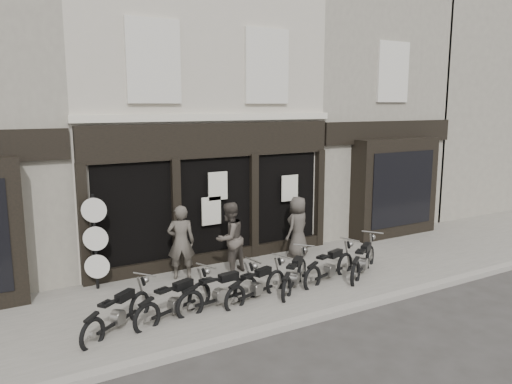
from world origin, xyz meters
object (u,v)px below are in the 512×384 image
man_left (181,242)px  man_right (298,227)px  motorcycle_0 (118,316)px  motorcycle_3 (257,288)px  motorcycle_5 (330,269)px  motorcycle_1 (175,304)px  man_centre (229,238)px  advert_sign_post (96,246)px  motorcycle_4 (295,277)px  motorcycle_2 (220,294)px  motorcycle_6 (363,263)px

man_left → man_right: man_left is taller
motorcycle_0 → motorcycle_3: 3.06m
man_left → motorcycle_5: bearing=168.3°
motorcycle_1 → motorcycle_5: 4.08m
motorcycle_3 → man_centre: size_ratio=1.02×
motorcycle_1 → advert_sign_post: 2.69m
motorcycle_0 → motorcycle_1: (1.16, -0.01, 0.01)m
advert_sign_post → motorcycle_1: bearing=-43.4°
motorcycle_4 → man_right: size_ratio=0.96×
motorcycle_2 → motorcycle_4: 2.00m
motorcycle_5 → motorcycle_6: 1.00m
motorcycle_3 → man_left: man_left is taller
motorcycle_0 → motorcycle_6: bearing=-35.6°
motorcycle_0 → motorcycle_5: (5.24, 0.13, 0.01)m
motorcycle_0 → advert_sign_post: size_ratio=0.73×
motorcycle_4 → motorcycle_2: bearing=142.6°
motorcycle_4 → man_centre: bearing=75.6°
man_left → man_centre: 1.23m
motorcycle_3 → man_centre: (0.27, 1.82, 0.67)m
motorcycle_4 → man_left: 2.91m
motorcycle_2 → motorcycle_6: (4.07, 0.04, 0.01)m
motorcycle_4 → advert_sign_post: advert_sign_post is taller
motorcycle_6 → man_centre: bearing=115.1°
motorcycle_4 → motorcycle_6: bearing=-41.8°
man_centre → advert_sign_post: advert_sign_post is taller
motorcycle_5 → motorcycle_3: bearing=166.7°
motorcycle_3 → advert_sign_post: advert_sign_post is taller
motorcycle_3 → motorcycle_4: bearing=-12.0°
motorcycle_1 → man_right: bearing=4.3°
man_right → motorcycle_6: bearing=82.3°
advert_sign_post → man_centre: bearing=13.6°
man_left → motorcycle_3: bearing=134.3°
motorcycle_6 → advert_sign_post: size_ratio=0.79×
motorcycle_2 → motorcycle_5: bearing=-4.7°
motorcycle_6 → man_left: size_ratio=1.02×
motorcycle_0 → man_centre: man_centre is taller
motorcycle_2 → motorcycle_4: (2.00, 0.10, -0.02)m
advert_sign_post → man_left: bearing=15.0°
motorcycle_5 → man_left: bearing=130.7°
motorcycle_3 → motorcycle_6: size_ratio=1.00×
motorcycle_1 → motorcycle_4: 3.01m
motorcycle_1 → motorcycle_4: bearing=-19.1°
man_left → motorcycle_1: bearing=85.1°
motorcycle_4 → man_right: man_right is taller
motorcycle_0 → motorcycle_4: (4.16, 0.09, -0.01)m
motorcycle_0 → man_centre: size_ratio=0.94×
motorcycle_1 → advert_sign_post: advert_sign_post is taller
man_right → advert_sign_post: advert_sign_post is taller
man_left → advert_sign_post: bearing=11.5°
motorcycle_1 → motorcycle_6: (5.08, 0.04, 0.01)m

